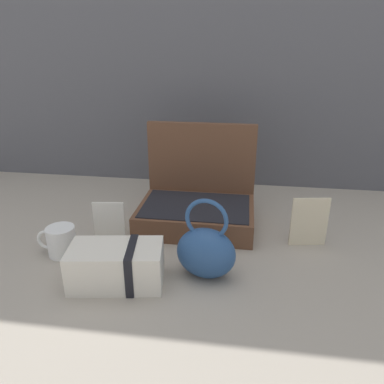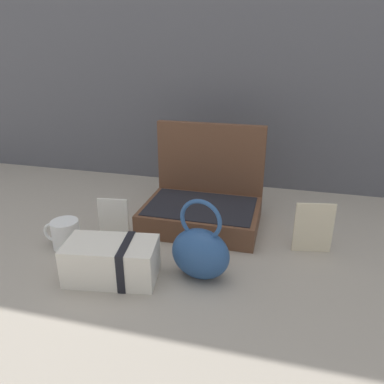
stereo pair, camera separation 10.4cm
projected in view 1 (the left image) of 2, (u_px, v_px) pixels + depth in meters
The scene contains 8 objects.
ground_plane at pixel (196, 246), 1.12m from camera, with size 6.00×6.00×0.00m, color #9E9384.
back_wall at pixel (217, 4), 1.39m from camera, with size 3.20×0.06×1.40m, color #56565B.
open_suitcase at pixel (197, 202), 1.25m from camera, with size 0.37×0.28×0.32m.
teal_pouch_handbag at pixel (206, 251), 0.96m from camera, with size 0.17×0.12×0.22m.
cream_toiletry_bag at pixel (118, 265), 0.94m from camera, with size 0.25×0.16×0.11m.
coffee_mug at pixel (61, 241), 1.07m from camera, with size 0.12×0.08×0.09m.
info_card_left at pixel (309, 222), 1.11m from camera, with size 0.11×0.01×0.15m, color beige.
poster_card_right at pixel (109, 221), 1.14m from camera, with size 0.09×0.01×0.13m, color white.
Camera 1 is at (0.13, -0.97, 0.58)m, focal length 34.88 mm.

